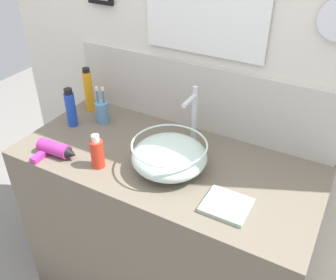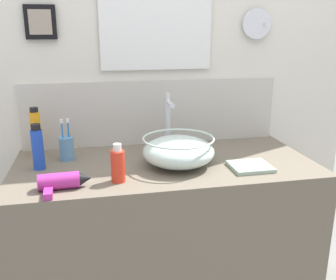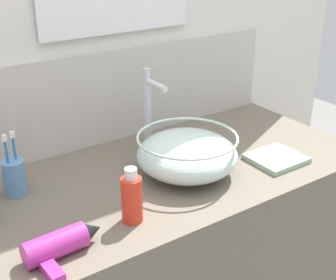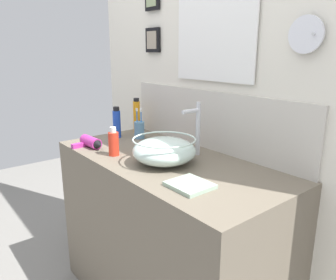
{
  "view_description": "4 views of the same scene",
  "coord_description": "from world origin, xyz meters",
  "px_view_note": "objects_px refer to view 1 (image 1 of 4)",
  "views": [
    {
      "loc": [
        0.63,
        -1.1,
        1.81
      ],
      "look_at": [
        0.01,
        0.0,
        0.98
      ],
      "focal_mm": 40.0,
      "sensor_mm": 36.0,
      "label": 1
    },
    {
      "loc": [
        -0.3,
        -1.5,
        1.43
      ],
      "look_at": [
        0.01,
        0.0,
        0.98
      ],
      "focal_mm": 40.0,
      "sensor_mm": 36.0,
      "label": 2
    },
    {
      "loc": [
        -0.7,
        -1.05,
        1.56
      ],
      "look_at": [
        0.01,
        0.0,
        0.98
      ],
      "focal_mm": 50.0,
      "sensor_mm": 36.0,
      "label": 3
    },
    {
      "loc": [
        1.21,
        -0.96,
        1.4
      ],
      "look_at": [
        0.01,
        0.0,
        0.98
      ],
      "focal_mm": 35.0,
      "sensor_mm": 36.0,
      "label": 4
    }
  ],
  "objects_px": {
    "shampoo_bottle": "(71,108)",
    "spray_bottle": "(89,90)",
    "hair_drier": "(56,150)",
    "lotion_bottle": "(97,153)",
    "toothbrush_cup": "(102,112)",
    "hand_towel": "(226,205)",
    "faucet": "(193,113)",
    "glass_bowl_sink": "(169,156)"
  },
  "relations": [
    {
      "from": "faucet",
      "to": "hand_towel",
      "type": "bearing_deg",
      "value": -46.7
    },
    {
      "from": "hair_drier",
      "to": "shampoo_bottle",
      "type": "height_order",
      "value": "shampoo_bottle"
    },
    {
      "from": "faucet",
      "to": "spray_bottle",
      "type": "relative_size",
      "value": 1.21
    },
    {
      "from": "faucet",
      "to": "toothbrush_cup",
      "type": "height_order",
      "value": "faucet"
    },
    {
      "from": "hair_drier",
      "to": "lotion_bottle",
      "type": "xyz_separation_m",
      "value": [
        0.2,
        0.03,
        0.04
      ]
    },
    {
      "from": "toothbrush_cup",
      "to": "faucet",
      "type": "bearing_deg",
      "value": 4.6
    },
    {
      "from": "hair_drier",
      "to": "spray_bottle",
      "type": "height_order",
      "value": "spray_bottle"
    },
    {
      "from": "glass_bowl_sink",
      "to": "faucet",
      "type": "relative_size",
      "value": 1.1
    },
    {
      "from": "hair_drier",
      "to": "shampoo_bottle",
      "type": "relative_size",
      "value": 0.99
    },
    {
      "from": "toothbrush_cup",
      "to": "lotion_bottle",
      "type": "distance_m",
      "value": 0.36
    },
    {
      "from": "lotion_bottle",
      "to": "spray_bottle",
      "type": "bearing_deg",
      "value": 132.61
    },
    {
      "from": "toothbrush_cup",
      "to": "shampoo_bottle",
      "type": "height_order",
      "value": "shampoo_bottle"
    },
    {
      "from": "hair_drier",
      "to": "faucet",
      "type": "bearing_deg",
      "value": 37.81
    },
    {
      "from": "hair_drier",
      "to": "glass_bowl_sink",
      "type": "bearing_deg",
      "value": 18.21
    },
    {
      "from": "toothbrush_cup",
      "to": "shampoo_bottle",
      "type": "distance_m",
      "value": 0.15
    },
    {
      "from": "spray_bottle",
      "to": "glass_bowl_sink",
      "type": "bearing_deg",
      "value": -21.87
    },
    {
      "from": "toothbrush_cup",
      "to": "hand_towel",
      "type": "relative_size",
      "value": 1.14
    },
    {
      "from": "spray_bottle",
      "to": "hair_drier",
      "type": "bearing_deg",
      "value": -71.49
    },
    {
      "from": "shampoo_bottle",
      "to": "hand_towel",
      "type": "xyz_separation_m",
      "value": [
        0.86,
        -0.17,
        -0.08
      ]
    },
    {
      "from": "faucet",
      "to": "lotion_bottle",
      "type": "bearing_deg",
      "value": -128.41
    },
    {
      "from": "faucet",
      "to": "toothbrush_cup",
      "type": "bearing_deg",
      "value": -175.4
    },
    {
      "from": "shampoo_bottle",
      "to": "spray_bottle",
      "type": "height_order",
      "value": "spray_bottle"
    },
    {
      "from": "spray_bottle",
      "to": "toothbrush_cup",
      "type": "bearing_deg",
      "value": -27.74
    },
    {
      "from": "hair_drier",
      "to": "toothbrush_cup",
      "type": "distance_m",
      "value": 0.32
    },
    {
      "from": "glass_bowl_sink",
      "to": "hand_towel",
      "type": "bearing_deg",
      "value": -18.38
    },
    {
      "from": "glass_bowl_sink",
      "to": "hair_drier",
      "type": "relative_size",
      "value": 1.59
    },
    {
      "from": "faucet",
      "to": "lotion_bottle",
      "type": "relative_size",
      "value": 1.84
    },
    {
      "from": "lotion_bottle",
      "to": "hand_towel",
      "type": "xyz_separation_m",
      "value": [
        0.55,
        0.03,
        -0.06
      ]
    },
    {
      "from": "toothbrush_cup",
      "to": "lotion_bottle",
      "type": "height_order",
      "value": "toothbrush_cup"
    },
    {
      "from": "shampoo_bottle",
      "to": "hand_towel",
      "type": "height_order",
      "value": "shampoo_bottle"
    },
    {
      "from": "toothbrush_cup",
      "to": "shampoo_bottle",
      "type": "bearing_deg",
      "value": -138.6
    },
    {
      "from": "spray_bottle",
      "to": "hand_towel",
      "type": "bearing_deg",
      "value": -20.76
    },
    {
      "from": "hair_drier",
      "to": "lotion_bottle",
      "type": "relative_size",
      "value": 1.27
    },
    {
      "from": "lotion_bottle",
      "to": "hand_towel",
      "type": "bearing_deg",
      "value": 2.99
    },
    {
      "from": "shampoo_bottle",
      "to": "spray_bottle",
      "type": "distance_m",
      "value": 0.17
    },
    {
      "from": "lotion_bottle",
      "to": "shampoo_bottle",
      "type": "xyz_separation_m",
      "value": [
        -0.31,
        0.2,
        0.03
      ]
    },
    {
      "from": "shampoo_bottle",
      "to": "hand_towel",
      "type": "relative_size",
      "value": 1.17
    },
    {
      "from": "faucet",
      "to": "glass_bowl_sink",
      "type": "bearing_deg",
      "value": -90.0
    },
    {
      "from": "glass_bowl_sink",
      "to": "lotion_bottle",
      "type": "relative_size",
      "value": 2.03
    },
    {
      "from": "faucet",
      "to": "shampoo_bottle",
      "type": "distance_m",
      "value": 0.59
    },
    {
      "from": "shampoo_bottle",
      "to": "lotion_bottle",
      "type": "bearing_deg",
      "value": -32.8
    },
    {
      "from": "glass_bowl_sink",
      "to": "hand_towel",
      "type": "distance_m",
      "value": 0.31
    }
  ]
}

